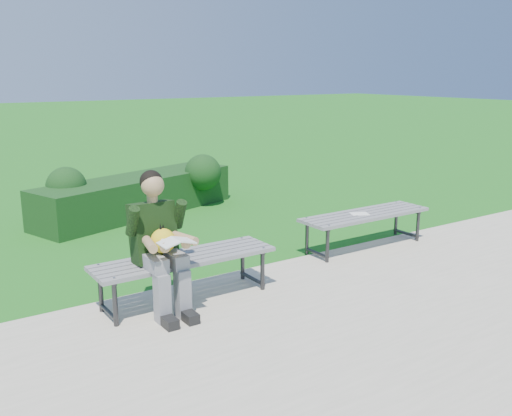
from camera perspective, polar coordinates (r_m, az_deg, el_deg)
ground at (r=6.33m, az=-4.03°, el=-6.91°), size 80.00×80.00×0.00m
walkway at (r=5.00m, az=6.23°, el=-12.60°), size 30.00×3.50×0.02m
hedge at (r=9.18m, az=-11.68°, el=1.56°), size 3.52×1.88×0.87m
bench_left at (r=5.57m, az=-7.13°, el=-5.33°), size 1.80×0.50×0.46m
bench_right at (r=7.32m, az=10.86°, el=-0.90°), size 1.80×0.50×0.46m
seated_boy at (r=5.28m, az=-9.68°, el=-3.08°), size 0.56×0.76×1.31m
paper_sheet at (r=7.24m, az=10.31°, el=-0.57°), size 0.27×0.24×0.01m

